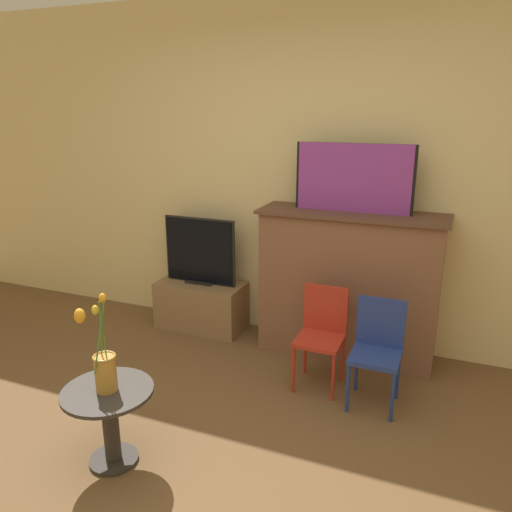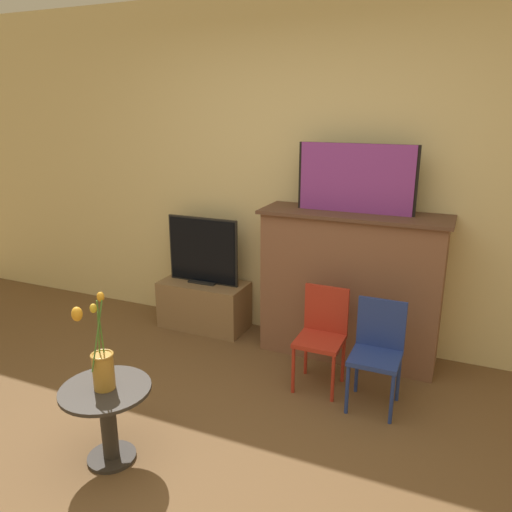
# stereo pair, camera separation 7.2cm
# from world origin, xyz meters

# --- Properties ---
(ground_plane) EXTENTS (14.00, 14.00, 0.00)m
(ground_plane) POSITION_xyz_m (0.00, 0.00, 0.00)
(ground_plane) COLOR brown
(wall_back) EXTENTS (8.00, 0.06, 2.70)m
(wall_back) POSITION_xyz_m (0.00, 2.13, 1.35)
(wall_back) COLOR beige
(wall_back) RESTS_ON ground
(fireplace_mantel) EXTENTS (1.37, 0.45, 1.13)m
(fireplace_mantel) POSITION_xyz_m (0.39, 1.90, 0.58)
(fireplace_mantel) COLOR brown
(fireplace_mantel) RESTS_ON ground
(painting) EXTENTS (0.85, 0.03, 0.49)m
(painting) POSITION_xyz_m (0.38, 1.90, 1.38)
(painting) COLOR black
(painting) RESTS_ON fireplace_mantel
(tv_stand) EXTENTS (0.75, 0.37, 0.41)m
(tv_stand) POSITION_xyz_m (-0.89, 1.89, 0.21)
(tv_stand) COLOR olive
(tv_stand) RESTS_ON ground
(tv_monitor) EXTENTS (0.64, 0.12, 0.57)m
(tv_monitor) POSITION_xyz_m (-0.89, 1.90, 0.69)
(tv_monitor) COLOR black
(tv_monitor) RESTS_ON tv_stand
(chair_red) EXTENTS (0.31, 0.31, 0.69)m
(chair_red) POSITION_xyz_m (0.32, 1.39, 0.40)
(chair_red) COLOR #B22D1E
(chair_red) RESTS_ON ground
(chair_blue) EXTENTS (0.31, 0.31, 0.69)m
(chair_blue) POSITION_xyz_m (0.71, 1.30, 0.40)
(chair_blue) COLOR navy
(chair_blue) RESTS_ON ground
(side_table) EXTENTS (0.48, 0.48, 0.44)m
(side_table) POSITION_xyz_m (-0.51, 0.17, 0.29)
(side_table) COLOR #332D28
(side_table) RESTS_ON ground
(vase_tulips) EXTENTS (0.13, 0.23, 0.52)m
(vase_tulips) POSITION_xyz_m (-0.51, 0.16, 0.59)
(vase_tulips) COLOR #B78433
(vase_tulips) RESTS_ON side_table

